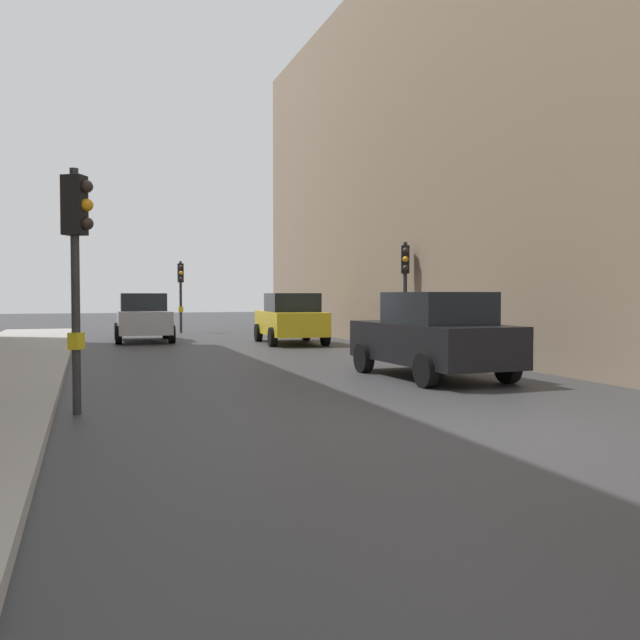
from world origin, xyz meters
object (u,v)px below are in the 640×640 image
object	(u,v)px
car_dark_suv	(433,335)
car_yellow_taxi	(291,318)
traffic_light_mid_street	(405,276)
traffic_light_near_right	(77,245)
car_silver_hatchback	(143,317)
traffic_light_far_median	(181,284)

from	to	relation	value
car_dark_suv	car_yellow_taxi	world-z (taller)	same
traffic_light_mid_street	traffic_light_near_right	world-z (taller)	traffic_light_near_right
traffic_light_mid_street	car_yellow_taxi	distance (m)	5.11
traffic_light_near_right	car_yellow_taxi	xyz separation A→B (m)	(6.88, 12.95, -1.53)
traffic_light_mid_street	car_silver_hatchback	distance (m)	10.25
car_yellow_taxi	car_dark_suv	bearing A→B (deg)	-90.18
traffic_light_mid_street	car_silver_hatchback	bearing A→B (deg)	134.61
traffic_light_far_median	car_yellow_taxi	xyz separation A→B (m)	(2.77, -8.16, -1.33)
car_yellow_taxi	car_silver_hatchback	bearing A→B (deg)	148.86
traffic_light_near_right	car_dark_suv	world-z (taller)	traffic_light_near_right
car_silver_hatchback	car_dark_suv	bearing A→B (deg)	-70.61
traffic_light_far_median	car_yellow_taxi	bearing A→B (deg)	-71.26
traffic_light_far_median	traffic_light_mid_street	world-z (taller)	traffic_light_mid_street
car_dark_suv	traffic_light_mid_street	bearing A→B (deg)	69.40
traffic_light_near_right	car_silver_hatchback	bearing A→B (deg)	82.53
traffic_light_near_right	car_yellow_taxi	bearing A→B (deg)	62.03
traffic_light_far_median	car_yellow_taxi	distance (m)	8.72
traffic_light_mid_street	car_yellow_taxi	world-z (taller)	traffic_light_mid_street
traffic_light_near_right	car_dark_suv	distance (m)	7.39
car_dark_suv	car_yellow_taxi	xyz separation A→B (m)	(0.03, 10.64, 0.00)
traffic_light_mid_street	car_yellow_taxi	size ratio (longest dim) A/B	0.76
traffic_light_near_right	car_dark_suv	bearing A→B (deg)	18.68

